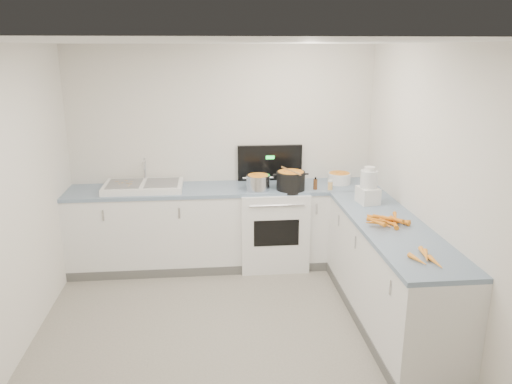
{
  "coord_description": "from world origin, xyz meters",
  "views": [
    {
      "loc": [
        -0.17,
        -3.73,
        2.47
      ],
      "look_at": [
        0.3,
        1.1,
        1.05
      ],
      "focal_mm": 35.0,
      "sensor_mm": 36.0,
      "label": 1
    }
  ],
  "objects": [
    {
      "name": "sink",
      "position": [
        -0.9,
        1.7,
        0.98
      ],
      "size": [
        0.86,
        0.52,
        0.31
      ],
      "color": "white",
      "rests_on": "counter_back"
    },
    {
      "name": "stove",
      "position": [
        0.55,
        1.69,
        0.47
      ],
      "size": [
        0.76,
        0.65,
        1.36
      ],
      "color": "white",
      "rests_on": "ground"
    },
    {
      "name": "peelings",
      "position": [
        -1.1,
        1.71,
        1.02
      ],
      "size": [
        0.21,
        0.27,
        0.01
      ],
      "color": "tan",
      "rests_on": "sink"
    },
    {
      "name": "wall_left",
      "position": [
        -1.75,
        0.0,
        1.25
      ],
      "size": [
        0.0,
        4.0,
        2.5
      ],
      "primitive_type": null,
      "rotation": [
        1.57,
        0.0,
        1.57
      ],
      "color": "silver",
      "rests_on": "ground"
    },
    {
      "name": "floor",
      "position": [
        0.0,
        0.0,
        0.0
      ],
      "size": [
        3.5,
        4.0,
        0.0
      ],
      "primitive_type": null,
      "color": "gray",
      "rests_on": "ground"
    },
    {
      "name": "black_pot",
      "position": [
        0.73,
        1.53,
        1.03
      ],
      "size": [
        0.39,
        0.39,
        0.22
      ],
      "primitive_type": "cylinder",
      "rotation": [
        0.0,
        0.0,
        -0.28
      ],
      "color": "black",
      "rests_on": "stove"
    },
    {
      "name": "peeled_carrots",
      "position": [
        1.42,
        -0.45,
        0.96
      ],
      "size": [
        0.19,
        0.37,
        0.04
      ],
      "color": "orange",
      "rests_on": "counter_right"
    },
    {
      "name": "counter_back",
      "position": [
        0.0,
        1.7,
        0.47
      ],
      "size": [
        3.5,
        0.62,
        0.94
      ],
      "color": "white",
      "rests_on": "ground"
    },
    {
      "name": "carrot_pile",
      "position": [
        1.41,
        0.34,
        0.97
      ],
      "size": [
        0.45,
        0.35,
        0.08
      ],
      "color": "orange",
      "rests_on": "counter_right"
    },
    {
      "name": "mixing_bowl",
      "position": [
        1.33,
        1.74,
        1.0
      ],
      "size": [
        0.29,
        0.29,
        0.12
      ],
      "primitive_type": "cylinder",
      "rotation": [
        0.0,
        0.0,
        0.07
      ],
      "color": "white",
      "rests_on": "counter_back"
    },
    {
      "name": "wall_front",
      "position": [
        0.0,
        -2.0,
        1.25
      ],
      "size": [
        3.5,
        0.0,
        2.5
      ],
      "primitive_type": null,
      "rotation": [
        -1.57,
        0.0,
        0.0
      ],
      "color": "silver",
      "rests_on": "ground"
    },
    {
      "name": "counter_right",
      "position": [
        1.45,
        0.3,
        0.47
      ],
      "size": [
        0.62,
        2.2,
        0.94
      ],
      "color": "white",
      "rests_on": "ground"
    },
    {
      "name": "ceiling",
      "position": [
        0.0,
        0.0,
        2.5
      ],
      "size": [
        3.5,
        4.0,
        0.0
      ],
      "primitive_type": null,
      "rotation": [
        3.14,
        0.0,
        0.0
      ],
      "color": "silver",
      "rests_on": "ground"
    },
    {
      "name": "steel_pot",
      "position": [
        0.37,
        1.56,
        1.01
      ],
      "size": [
        0.27,
        0.27,
        0.19
      ],
      "primitive_type": "cylinder",
      "rotation": [
        0.0,
        0.0,
        -0.03
      ],
      "color": "silver",
      "rests_on": "stove"
    },
    {
      "name": "wall_back",
      "position": [
        0.0,
        2.0,
        1.25
      ],
      "size": [
        3.5,
        0.0,
        2.5
      ],
      "primitive_type": null,
      "rotation": [
        1.57,
        0.0,
        0.0
      ],
      "color": "silver",
      "rests_on": "ground"
    },
    {
      "name": "extract_bottle",
      "position": [
        1.0,
        1.52,
        1.0
      ],
      "size": [
        0.05,
        0.05,
        0.12
      ],
      "primitive_type": "cylinder",
      "color": "#593319",
      "rests_on": "counter_back"
    },
    {
      "name": "food_processor",
      "position": [
        1.43,
        0.97,
        1.1
      ],
      "size": [
        0.21,
        0.25,
        0.38
      ],
      "color": "white",
      "rests_on": "counter_right"
    },
    {
      "name": "wall_right",
      "position": [
        1.75,
        0.0,
        1.25
      ],
      "size": [
        0.0,
        4.0,
        2.5
      ],
      "primitive_type": null,
      "rotation": [
        1.57,
        0.0,
        -1.57
      ],
      "color": "silver",
      "rests_on": "ground"
    },
    {
      "name": "wooden_spoon",
      "position": [
        0.73,
        1.53,
        1.15
      ],
      "size": [
        0.16,
        0.4,
        0.02
      ],
      "primitive_type": "cylinder",
      "rotation": [
        1.57,
        0.0,
        0.35
      ],
      "color": "#AD7A47",
      "rests_on": "black_pot"
    },
    {
      "name": "spice_jar",
      "position": [
        1.17,
        1.49,
        0.99
      ],
      "size": [
        0.05,
        0.05,
        0.09
      ],
      "primitive_type": "cylinder",
      "color": "#E5B266",
      "rests_on": "counter_back"
    }
  ]
}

